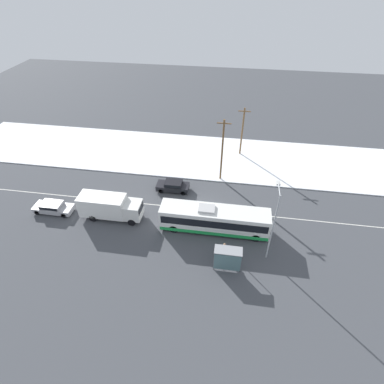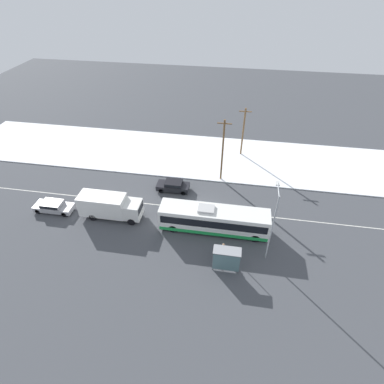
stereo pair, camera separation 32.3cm
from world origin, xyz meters
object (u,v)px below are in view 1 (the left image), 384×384
(bus_shelter, at_px, (228,257))
(city_bus, at_px, (214,219))
(pedestrian_at_stop, at_px, (224,248))
(utility_pole_snowlot, at_px, (242,131))
(box_truck, at_px, (109,206))
(sedan_car, at_px, (173,186))
(utility_pole_roadside, at_px, (222,150))
(streetlamp, at_px, (274,218))
(parked_car_near_truck, at_px, (53,207))

(bus_shelter, bearing_deg, city_bus, 108.76)
(pedestrian_at_stop, relative_size, utility_pole_snowlot, 0.24)
(box_truck, relative_size, bus_shelter, 2.69)
(sedan_car, bearing_deg, utility_pole_roadside, -149.72)
(box_truck, distance_m, streetlamp, 18.65)
(parked_car_near_truck, relative_size, streetlamp, 0.57)
(pedestrian_at_stop, bearing_deg, utility_pole_roadside, 95.91)
(city_bus, bearing_deg, parked_car_near_truck, 179.87)
(sedan_car, relative_size, parked_car_near_truck, 0.90)
(box_truck, relative_size, parked_car_near_truck, 1.55)
(utility_pole_roadside, bearing_deg, city_bus, -89.85)
(parked_car_near_truck, xyz_separation_m, bus_shelter, (21.35, -5.30, 0.94))
(sedan_car, height_order, utility_pole_roadside, utility_pole_roadside)
(utility_pole_snowlot, bearing_deg, box_truck, -131.36)
(parked_car_near_truck, xyz_separation_m, utility_pole_roadside, (19.54, 9.82, 3.93))
(box_truck, height_order, utility_pole_roadside, utility_pole_roadside)
(box_truck, bearing_deg, bus_shelter, -21.23)
(city_bus, relative_size, pedestrian_at_stop, 6.78)
(parked_car_near_truck, bearing_deg, sedan_car, 25.03)
(box_truck, xyz_separation_m, sedan_car, (6.29, 6.15, -0.87))
(pedestrian_at_stop, distance_m, bus_shelter, 1.73)
(city_bus, bearing_deg, box_truck, 178.98)
(parked_car_near_truck, height_order, bus_shelter, bus_shelter)
(box_truck, distance_m, bus_shelter, 15.12)
(sedan_car, height_order, streetlamp, streetlamp)
(bus_shelter, bearing_deg, parked_car_near_truck, 166.06)
(city_bus, height_order, sedan_car, city_bus)
(parked_car_near_truck, distance_m, pedestrian_at_stop, 21.27)
(utility_pole_snowlot, bearing_deg, streetlamp, -80.70)
(city_bus, relative_size, bus_shelter, 4.47)
(bus_shelter, bearing_deg, streetlamp, 31.63)
(streetlamp, bearing_deg, bus_shelter, -148.37)
(city_bus, xyz_separation_m, streetlamp, (5.76, -2.81, 3.60))
(parked_car_near_truck, bearing_deg, bus_shelter, -13.94)
(sedan_car, relative_size, utility_pole_roadside, 0.48)
(city_bus, relative_size, streetlamp, 1.47)
(city_bus, height_order, parked_car_near_truck, city_bus)
(box_truck, height_order, streetlamp, streetlamp)
(utility_pole_snowlot, bearing_deg, utility_pole_roadside, -109.40)
(streetlamp, bearing_deg, pedestrian_at_stop, -168.86)
(city_bus, bearing_deg, utility_pole_roadside, 90.15)
(streetlamp, relative_size, utility_pole_snowlot, 1.09)
(box_truck, relative_size, sedan_car, 1.72)
(pedestrian_at_stop, bearing_deg, city_bus, 110.54)
(parked_car_near_truck, bearing_deg, city_bus, -0.13)
(parked_car_near_truck, relative_size, utility_pole_snowlot, 0.62)
(bus_shelter, distance_m, streetlamp, 5.81)
(pedestrian_at_stop, xyz_separation_m, utility_pole_snowlot, (1.13, 20.72, 2.88))
(utility_pole_roadside, bearing_deg, utility_pole_snowlot, 70.60)
(city_bus, relative_size, box_truck, 1.66)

